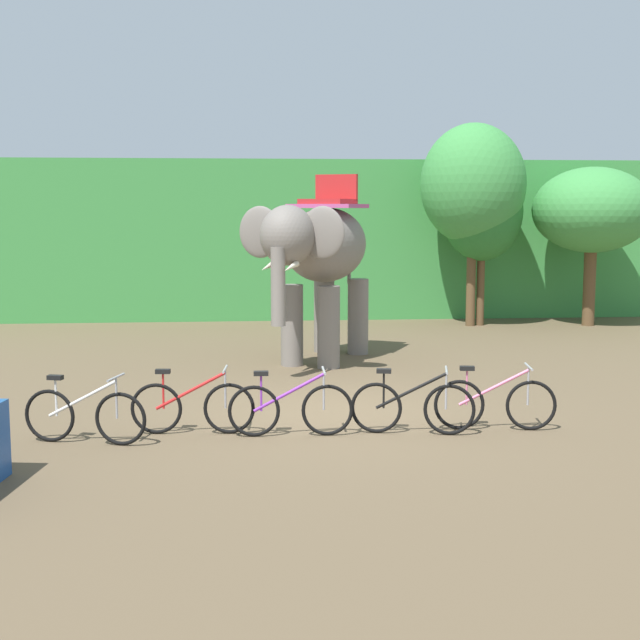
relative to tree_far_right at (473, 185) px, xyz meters
The scene contains 11 objects.
ground_plane 11.37m from the tree_far_right, 115.57° to the right, with size 80.00×80.00×0.00m, color brown.
foliage_hedge 6.59m from the tree_far_right, 136.27° to the left, with size 36.00×6.00×4.41m, color #3D8E42.
tree_far_right is the anchor object (origin of this frame).
tree_center_left 0.75m from the tree_far_right, 14.70° to the left, with size 2.11×2.11×4.30m.
tree_center_right 3.20m from the tree_far_right, ahead, with size 3.09×3.09×4.15m.
elephant 7.00m from the tree_far_right, 130.47° to the right, with size 3.04×4.14×3.78m.
bike_white 14.18m from the tree_far_right, 125.92° to the right, with size 1.66×0.63×0.92m.
bike_red 13.11m from the tree_far_right, 121.88° to the right, with size 1.71×0.52×0.92m.
bike_purple 12.69m from the tree_far_right, 115.96° to the right, with size 1.71×0.52×0.92m.
bike_black 12.11m from the tree_far_right, 108.46° to the right, with size 1.69×0.54×0.92m.
bike_pink 11.69m from the tree_far_right, 102.87° to the right, with size 1.70×0.52×0.92m.
Camera 1 is at (-1.37, -13.14, 3.10)m, focal length 49.93 mm.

